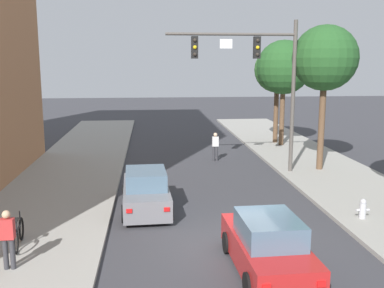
{
  "coord_description": "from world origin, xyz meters",
  "views": [
    {
      "loc": [
        -2.53,
        -12.87,
        5.62
      ],
      "look_at": [
        -0.65,
        6.77,
        2.0
      ],
      "focal_mm": 41.69,
      "sensor_mm": 36.0,
      "label": 1
    }
  ],
  "objects": [
    {
      "name": "traffic_signal_mast",
      "position": [
        2.8,
        8.76,
        5.33
      ],
      "size": [
        6.42,
        0.38,
        7.5
      ],
      "color": "#514C47",
      "rests_on": "sidewalk_right"
    },
    {
      "name": "fire_hydrant",
      "position": [
        4.96,
        1.62,
        0.51
      ],
      "size": [
        0.48,
        0.24,
        0.72
      ],
      "color": "#B2B2B7",
      "rests_on": "sidewalk_right"
    },
    {
      "name": "pedestrian_sidewalk_left_walker",
      "position": [
        -6.33,
        -1.27,
        1.06
      ],
      "size": [
        0.36,
        0.22,
        1.64
      ],
      "color": "#333338",
      "rests_on": "sidewalk_left"
    },
    {
      "name": "ground_plane",
      "position": [
        0.0,
        0.0,
        0.0
      ],
      "size": [
        120.0,
        120.0,
        0.0
      ],
      "primitive_type": "plane",
      "color": "#38383D"
    },
    {
      "name": "street_tree_second",
      "position": [
        6.24,
        9.0,
        5.8
      ],
      "size": [
        3.27,
        3.27,
        7.33
      ],
      "color": "brown",
      "rests_on": "sidewalk_right"
    },
    {
      "name": "car_following_red",
      "position": [
        0.58,
        -1.8,
        0.72
      ],
      "size": [
        1.93,
        4.29,
        1.6
      ],
      "color": "#B21E1E",
      "rests_on": "ground"
    },
    {
      "name": "bicycle_leaning",
      "position": [
        -6.5,
        0.22,
        0.54
      ],
      "size": [
        0.29,
        1.76,
        0.98
      ],
      "color": "black",
      "rests_on": "sidewalk_left"
    },
    {
      "name": "street_tree_third",
      "position": [
        6.26,
        15.95,
        5.28
      ],
      "size": [
        3.54,
        3.54,
        6.93
      ],
      "color": "brown",
      "rests_on": "sidewalk_right"
    },
    {
      "name": "street_tree_farthest",
      "position": [
        6.15,
        16.99,
        5.11
      ],
      "size": [
        3.11,
        3.11,
        6.55
      ],
      "color": "brown",
      "rests_on": "sidewalk_right"
    },
    {
      "name": "sidewalk_left",
      "position": [
        -6.5,
        0.0,
        0.07
      ],
      "size": [
        5.0,
        60.0,
        0.15
      ],
      "primitive_type": "cube",
      "color": "#99968E",
      "rests_on": "ground"
    },
    {
      "name": "car_lead_grey",
      "position": [
        -2.72,
        3.74,
        0.72
      ],
      "size": [
        1.96,
        4.3,
        1.6
      ],
      "color": "slate",
      "rests_on": "ground"
    },
    {
      "name": "pedestrian_crossing_road",
      "position": [
        1.23,
        12.16,
        0.91
      ],
      "size": [
        0.36,
        0.22,
        1.64
      ],
      "color": "#333338",
      "rests_on": "ground"
    }
  ]
}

